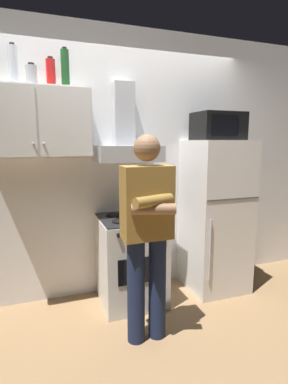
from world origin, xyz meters
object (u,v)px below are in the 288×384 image
Objects in this scene: microwave at (218,126)px; bottle_canister_steel at (32,75)px; refrigerator at (215,216)px; range_hood at (126,140)px; bottle_vodka_clear at (13,65)px; stove_oven at (131,260)px; bottle_wine_green at (65,69)px; upper_cabinet at (37,122)px; cooking_pot at (147,214)px; person_standing at (147,232)px; bottle_soda_red at (51,73)px.

microwave is 1.82m from bottle_canister_steel.
refrigerator is 8.74× the size of bottle_canister_steel.
range_hood is 1.14m from bottle_vodka_clear.
stove_oven is at bearing -8.70° from bottle_vodka_clear.
bottle_vodka_clear is (-0.96, 0.02, 0.61)m from range_hood.
upper_cabinet is at bearing -172.78° from bottle_wine_green.
refrigerator is at bearing 8.32° from cooking_pot.
microwave is at bearing 32.00° from person_standing.
microwave is (1.75, -0.11, -0.01)m from upper_cabinet.
bottle_wine_green is (-0.67, 0.28, 1.30)m from cooking_pot.
stove_oven is 3.40× the size of bottle_soda_red.
refrigerator is at bearing -5.41° from bottle_soda_red.
stove_oven is at bearing -178.85° from microwave.
bottle_wine_green is at bearing 1.44° from bottle_vodka_clear.
microwave is at bearing -5.32° from bottle_wine_green.
bottle_canister_steel is 0.53× the size of bottle_wine_green.
person_standing is 0.52m from cooking_pot.
upper_cabinet is at bearing -179.91° from range_hood.
bottle_vodka_clear is (-0.16, 0.02, 0.46)m from upper_cabinet.
bottle_soda_red reaches higher than cooking_pot.
refrigerator is at bearing -6.02° from bottle_wine_green.
range_hood is at bearing 0.09° from upper_cabinet.
bottle_canister_steel reaches higher than range_hood.
upper_cabinet reaches higher than refrigerator.
bottle_wine_green is at bearing 163.76° from stove_oven.
person_standing is 4.73× the size of bottle_wine_green.
bottle_wine_green is at bearing 122.81° from person_standing.
stove_oven is 1.87m from bottle_wine_green.
bottle_wine_green is (-1.49, 0.14, 0.48)m from microwave.
person_standing is at bearing -39.53° from bottle_vodka_clear.
bottle_soda_red is at bearing 161.07° from cooking_pot.
stove_oven is at bearing -8.90° from upper_cabinet.
cooking_pot is (0.13, -0.25, -0.68)m from range_hood.
bottle_canister_steel reaches higher than stove_oven.
bottle_soda_red reaches higher than refrigerator.
upper_cabinet is 1.20× the size of range_hood.
cooking_pot is (-0.82, -0.12, 0.12)m from refrigerator.
person_standing is 1.77m from bottle_vodka_clear.
upper_cabinet reaches higher than cooking_pot.
stove_oven is 1.87m from bottle_soda_red.
bottle_canister_steel is 0.54× the size of bottle_vodka_clear.
microwave is at bearing -3.84° from bottle_vodka_clear.
microwave is 1.68m from bottle_soda_red.
range_hood is at bearing 90.00° from stove_oven.
refrigerator is 0.98× the size of person_standing.
refrigerator is at bearing -3.58° from bottle_canister_steel.
upper_cabinet is 2.60× the size of bottle_wine_green.
bottle_vodka_clear is at bearing 165.62° from bottle_canister_steel.
bottle_canister_steel is at bearing -178.95° from range_hood.
microwave is at bearing -4.77° from bottle_soda_red.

